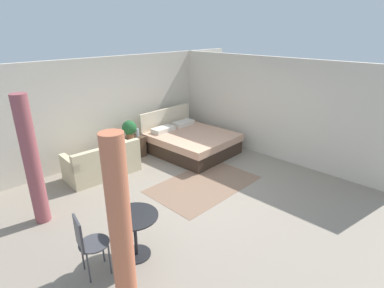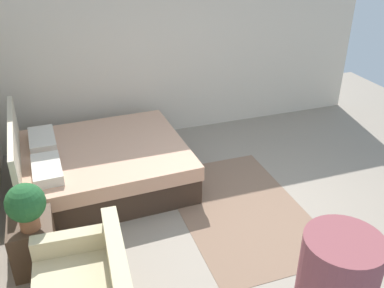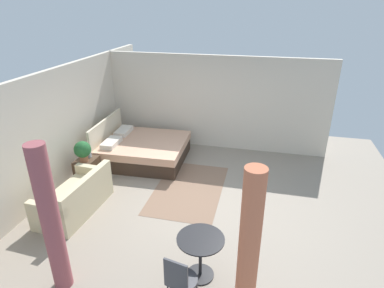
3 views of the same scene
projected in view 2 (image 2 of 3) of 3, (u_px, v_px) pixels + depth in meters
ground_plane at (266, 226)px, 4.90m from camera, size 8.65×9.01×0.02m
wall_right at (187, 53)px, 6.65m from camera, size 0.12×6.01×2.55m
area_rug at (241, 209)px, 5.17m from camera, size 2.33×1.45×0.01m
bed at (100, 165)px, 5.53m from camera, size 1.91×2.15×1.05m
nightstand at (34, 243)px, 4.24m from camera, size 0.51×0.43×0.53m
potted_plant at (26, 204)px, 3.90m from camera, size 0.37×0.37×0.48m
vase at (30, 205)px, 4.17m from camera, size 0.08×0.08×0.21m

